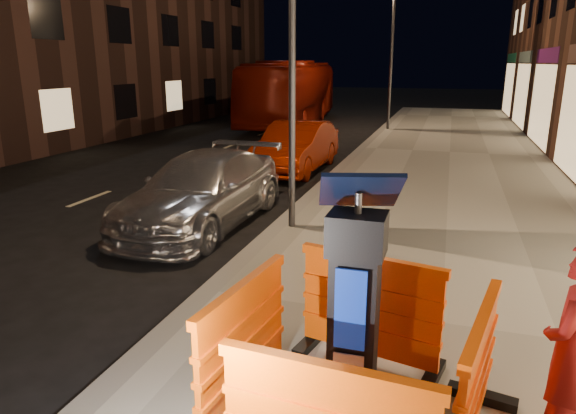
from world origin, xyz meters
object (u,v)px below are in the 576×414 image
(barrier_back, at_px, (370,311))
(bus_doubledecker, at_px, (291,124))
(parking_kiosk, at_px, (354,312))
(car_silver, at_px, (204,224))
(barrier_bldgside, at_px, (476,384))
(car_red, at_px, (296,171))
(man, at_px, (572,352))
(barrier_kerbside, at_px, (244,344))

(barrier_back, xyz_separation_m, bus_doubledecker, (-7.18, 20.89, -0.73))
(parking_kiosk, xyz_separation_m, bus_doubledecker, (-7.18, 21.84, -1.18))
(barrier_back, xyz_separation_m, car_silver, (-3.87, 4.12, -0.73))
(parking_kiosk, distance_m, barrier_bldgside, 1.05)
(car_silver, distance_m, car_red, 5.46)
(man, bearing_deg, barrier_bldgside, -45.73)
(barrier_kerbside, relative_size, barrier_bldgside, 1.00)
(barrier_kerbside, relative_size, man, 0.86)
(barrier_back, height_order, car_red, barrier_back)
(barrier_kerbside, distance_m, bus_doubledecker, 22.72)
(barrier_kerbside, distance_m, barrier_bldgside, 1.90)
(parking_kiosk, bearing_deg, bus_doubledecker, 117.52)
(barrier_kerbside, distance_m, car_silver, 5.89)
(car_red, xyz_separation_m, bus_doubledecker, (-3.60, 11.32, 0.00))
(barrier_back, distance_m, barrier_kerbside, 1.34)
(barrier_back, relative_size, car_silver, 0.31)
(barrier_back, relative_size, barrier_bldgside, 1.00)
(bus_doubledecker, bearing_deg, barrier_kerbside, -78.42)
(barrier_back, xyz_separation_m, man, (1.61, -0.76, 0.28))
(barrier_bldgside, relative_size, car_red, 0.34)
(barrier_kerbside, relative_size, bus_doubledecker, 0.13)
(barrier_bldgside, distance_m, car_silver, 7.03)
(parking_kiosk, bearing_deg, barrier_bldgside, 9.32)
(barrier_back, distance_m, man, 1.80)
(barrier_back, xyz_separation_m, barrier_bldgside, (0.95, -0.95, 0.00))
(car_red, height_order, man, man)
(barrier_kerbside, bearing_deg, car_silver, 37.25)
(barrier_kerbside, height_order, man, man)
(barrier_back, bearing_deg, bus_doubledecker, 121.29)
(barrier_kerbside, bearing_deg, man, -78.33)
(car_silver, xyz_separation_m, man, (5.47, -4.87, 1.01))
(barrier_back, height_order, barrier_bldgside, same)
(barrier_bldgside, bearing_deg, car_red, 34.61)
(parking_kiosk, height_order, barrier_kerbside, parking_kiosk)
(parking_kiosk, distance_m, bus_doubledecker, 23.02)
(parking_kiosk, height_order, bus_doubledecker, parking_kiosk)
(car_silver, relative_size, bus_doubledecker, 0.42)
(barrier_kerbside, xyz_separation_m, bus_doubledecker, (-6.23, 21.84, -0.73))
(bus_doubledecker, xyz_separation_m, man, (8.78, -21.64, 1.01))
(barrier_bldgside, relative_size, man, 0.86)
(barrier_bldgside, xyz_separation_m, car_silver, (-4.82, 5.07, -0.73))
(barrier_back, bearing_deg, barrier_bldgside, -32.68)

